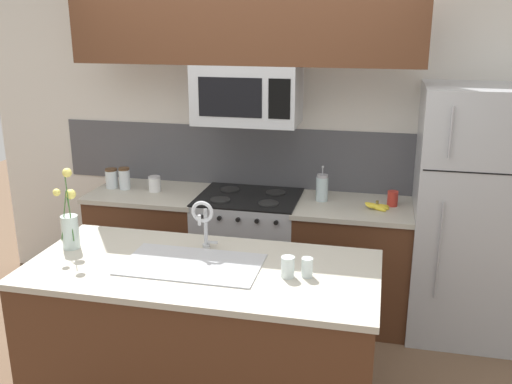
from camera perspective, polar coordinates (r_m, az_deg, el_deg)
ground_plane at (r=3.92m, az=-3.93°, el=-17.42°), size 10.00×10.00×0.00m
rear_partition at (r=4.51m, az=4.10°, el=5.31°), size 5.20×0.10×2.60m
splash_band at (r=4.54m, az=0.20°, el=3.51°), size 3.28×0.01×0.48m
back_counter_left at (r=4.70m, az=-10.34°, el=-5.20°), size 0.88×0.65×0.91m
back_counter_right at (r=4.36m, az=9.54°, el=-6.99°), size 0.86×0.65×0.91m
stove_range at (r=4.46m, az=-0.73°, el=-6.09°), size 0.76×0.64×0.93m
microwave at (r=4.11m, az=-0.86°, el=9.77°), size 0.74×0.40×0.42m
upper_cabinet_band at (r=4.05m, az=-1.15°, el=16.90°), size 2.43×0.34×0.60m
refrigerator at (r=4.26m, az=20.85°, el=-2.13°), size 0.80×0.74×1.79m
storage_jar_tall at (r=4.68m, az=-14.24°, el=1.34°), size 0.10×0.10×0.16m
storage_jar_medium at (r=4.62m, az=-13.02°, el=1.33°), size 0.09×0.09×0.17m
storage_jar_short at (r=4.52m, az=-10.11°, el=0.81°), size 0.10×0.10×0.12m
banana_bunch at (r=4.13m, az=12.01°, el=-1.43°), size 0.19×0.12×0.08m
french_press at (r=4.24m, az=6.62°, el=0.43°), size 0.09×0.09×0.27m
coffee_tin at (r=4.22m, az=13.50°, el=-0.64°), size 0.08×0.08×0.11m
island_counter at (r=3.38m, az=-5.25°, el=-14.39°), size 1.93×0.90×0.91m
kitchen_sink at (r=3.21m, az=-6.38°, el=-8.38°), size 0.76×0.44×0.16m
sink_faucet at (r=3.30m, az=-5.29°, el=-2.62°), size 0.14×0.14×0.31m
drinking_glass at (r=3.01m, az=3.19°, el=-7.50°), size 0.07×0.07×0.11m
spare_glass at (r=3.02m, az=5.14°, el=-7.53°), size 0.06×0.06×0.10m
flower_vase at (r=3.51m, az=-18.10°, el=-3.37°), size 0.12×0.12×0.50m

